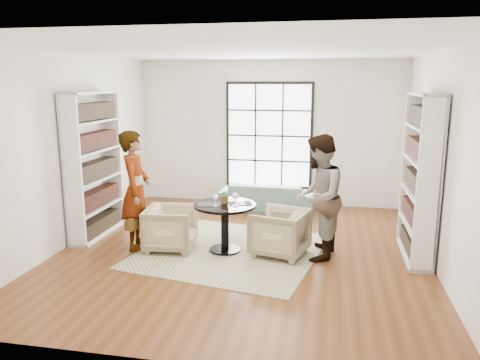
% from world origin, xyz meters
% --- Properties ---
extents(ground, '(6.00, 6.00, 0.00)m').
position_xyz_m(ground, '(0.00, 0.00, 0.00)').
color(ground, '#5E3016').
extents(room_shell, '(6.00, 6.01, 6.00)m').
position_xyz_m(room_shell, '(0.00, 0.54, 1.26)').
color(room_shell, silver).
rests_on(room_shell, ground).
extents(rug, '(3.02, 3.02, 0.01)m').
position_xyz_m(rug, '(-0.18, -0.04, 0.01)').
color(rug, '#BAAE8B').
rests_on(rug, ground).
extents(pedestal_table, '(0.94, 0.94, 0.75)m').
position_xyz_m(pedestal_table, '(-0.26, -0.07, 0.54)').
color(pedestal_table, black).
rests_on(pedestal_table, ground).
extents(sofa, '(1.91, 0.79, 0.55)m').
position_xyz_m(sofa, '(0.04, 2.45, 0.28)').
color(sofa, slate).
rests_on(sofa, ground).
extents(armchair_left, '(0.81, 0.79, 0.68)m').
position_xyz_m(armchair_left, '(-1.10, -0.14, 0.34)').
color(armchair_left, tan).
rests_on(armchair_left, ground).
extents(armchair_right, '(0.94, 0.93, 0.70)m').
position_xyz_m(armchair_right, '(0.58, -0.05, 0.35)').
color(armchair_right, tan).
rests_on(armchair_right, ground).
extents(person_left, '(0.56, 0.74, 1.84)m').
position_xyz_m(person_left, '(-1.65, -0.14, 0.92)').
color(person_left, gray).
rests_on(person_left, ground).
extents(person_right, '(0.80, 0.97, 1.83)m').
position_xyz_m(person_right, '(1.13, -0.05, 0.91)').
color(person_right, gray).
rests_on(person_right, ground).
extents(placemat_left, '(0.40, 0.35, 0.01)m').
position_xyz_m(placemat_left, '(-0.49, -0.14, 0.75)').
color(placemat_left, black).
rests_on(placemat_left, pedestal_table).
extents(placemat_right, '(0.40, 0.35, 0.01)m').
position_xyz_m(placemat_right, '(-0.04, -0.00, 0.75)').
color(placemat_right, black).
rests_on(placemat_right, pedestal_table).
extents(cutlery_left, '(0.20, 0.25, 0.01)m').
position_xyz_m(cutlery_left, '(-0.49, -0.14, 0.76)').
color(cutlery_left, silver).
rests_on(cutlery_left, placemat_left).
extents(cutlery_right, '(0.20, 0.25, 0.01)m').
position_xyz_m(cutlery_right, '(-0.04, -0.00, 0.76)').
color(cutlery_right, silver).
rests_on(cutlery_right, placemat_right).
extents(wine_glass_left, '(0.08, 0.08, 0.18)m').
position_xyz_m(wine_glass_left, '(-0.36, -0.22, 0.88)').
color(wine_glass_left, silver).
rests_on(wine_glass_left, pedestal_table).
extents(wine_glass_right, '(0.09, 0.09, 0.20)m').
position_xyz_m(wine_glass_right, '(-0.08, -0.15, 0.90)').
color(wine_glass_right, silver).
rests_on(wine_glass_right, pedestal_table).
extents(flower_centerpiece, '(0.23, 0.21, 0.21)m').
position_xyz_m(flower_centerpiece, '(-0.27, -0.02, 0.86)').
color(flower_centerpiece, gray).
rests_on(flower_centerpiece, pedestal_table).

